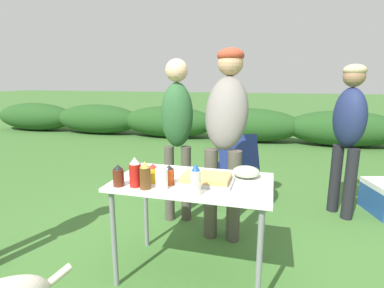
# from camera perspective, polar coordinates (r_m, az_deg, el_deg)

# --- Properties ---
(ground_plane) EXTENTS (60.00, 60.00, 0.00)m
(ground_plane) POSITION_cam_1_polar(r_m,az_deg,el_deg) (2.47, 0.13, -23.36)
(ground_plane) COLOR #3D6B2D
(shrub_hedge) EXTENTS (14.40, 0.90, 0.77)m
(shrub_hedge) POSITION_cam_1_polar(r_m,az_deg,el_deg) (7.12, 10.82, 3.60)
(shrub_hedge) COLOR #234C1E
(shrub_hedge) RESTS_ON ground
(folding_table) EXTENTS (1.10, 0.64, 0.74)m
(folding_table) POSITION_cam_1_polar(r_m,az_deg,el_deg) (2.15, 0.14, -8.88)
(folding_table) COLOR silver
(folding_table) RESTS_ON ground
(food_tray) EXTENTS (0.37, 0.25, 0.06)m
(food_tray) POSITION_cam_1_polar(r_m,az_deg,el_deg) (2.08, 2.73, -6.66)
(food_tray) COLOR #9E9EA3
(food_tray) RESTS_ON folding_table
(plate_stack) EXTENTS (0.23, 0.23, 0.04)m
(plate_stack) POSITION_cam_1_polar(r_m,az_deg,el_deg) (2.26, -9.05, -5.44)
(plate_stack) COLOR white
(plate_stack) RESTS_ON folding_table
(mixing_bowl) EXTENTS (0.20, 0.20, 0.08)m
(mixing_bowl) POSITION_cam_1_polar(r_m,az_deg,el_deg) (2.22, 10.27, -5.23)
(mixing_bowl) COLOR #ADBC99
(mixing_bowl) RESTS_ON folding_table
(paper_cup_stack) EXTENTS (0.08, 0.08, 0.14)m
(paper_cup_stack) POSITION_cam_1_polar(r_m,az_deg,el_deg) (1.96, -5.79, -6.58)
(paper_cup_stack) COLOR white
(paper_cup_stack) RESTS_ON folding_table
(bbq_sauce_bottle) EXTENTS (0.07, 0.07, 0.15)m
(bbq_sauce_bottle) POSITION_cam_1_polar(r_m,az_deg,el_deg) (2.06, -13.84, -5.90)
(bbq_sauce_bottle) COLOR #562314
(bbq_sauce_bottle) RESTS_ON folding_table
(ketchup_bottle) EXTENTS (0.08, 0.08, 0.20)m
(ketchup_bottle) POSITION_cam_1_polar(r_m,az_deg,el_deg) (2.02, -10.78, -5.39)
(ketchup_bottle) COLOR red
(ketchup_bottle) RESTS_ON folding_table
(mustard_bottle) EXTENTS (0.08, 0.08, 0.13)m
(mustard_bottle) POSITION_cam_1_polar(r_m,az_deg,el_deg) (2.09, -7.44, -5.59)
(mustard_bottle) COLOR yellow
(mustard_bottle) RESTS_ON folding_table
(hot_sauce_bottle) EXTENTS (0.07, 0.07, 0.14)m
(hot_sauce_bottle) POSITION_cam_1_polar(r_m,az_deg,el_deg) (2.03, -4.36, -5.94)
(hot_sauce_bottle) COLOR #CC4214
(hot_sauce_bottle) RESTS_ON folding_table
(mayo_bottle) EXTENTS (0.06, 0.06, 0.20)m
(mayo_bottle) POSITION_cam_1_polar(r_m,az_deg,el_deg) (1.84, 0.70, -6.92)
(mayo_bottle) COLOR silver
(mayo_bottle) RESTS_ON folding_table
(beer_bottle) EXTENTS (0.07, 0.07, 0.18)m
(beer_bottle) POSITION_cam_1_polar(r_m,az_deg,el_deg) (1.97, -8.91, -6.01)
(beer_bottle) COLOR brown
(beer_bottle) RESTS_ON folding_table
(standing_person_in_navy_coat) EXTENTS (0.40, 0.52, 1.71)m
(standing_person_in_navy_coat) POSITION_cam_1_polar(r_m,az_deg,el_deg) (2.68, 6.56, 4.39)
(standing_person_in_navy_coat) COLOR #4C473D
(standing_person_in_navy_coat) RESTS_ON ground
(standing_person_in_dark_puffer) EXTENTS (0.36, 0.30, 1.63)m
(standing_person_in_dark_puffer) POSITION_cam_1_polar(r_m,az_deg,el_deg) (2.94, -2.84, 3.68)
(standing_person_in_dark_puffer) COLOR #4C473D
(standing_person_in_dark_puffer) RESTS_ON ground
(standing_person_in_red_jacket) EXTENTS (0.42, 0.45, 1.58)m
(standing_person_in_red_jacket) POSITION_cam_1_polar(r_m,az_deg,el_deg) (3.45, 27.69, 3.17)
(standing_person_in_red_jacket) COLOR black
(standing_person_in_red_jacket) RESTS_ON ground
(camp_chair_green_behind_table) EXTENTS (0.68, 0.74, 0.83)m
(camp_chair_green_behind_table) POSITION_cam_1_polar(r_m,az_deg,el_deg) (3.56, 7.84, -3.65)
(camp_chair_green_behind_table) COLOR navy
(camp_chair_green_behind_table) RESTS_ON ground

